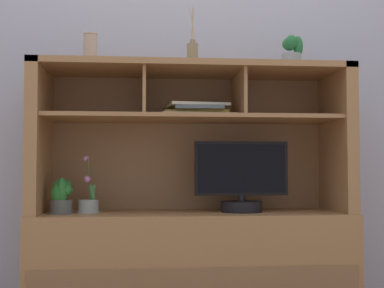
% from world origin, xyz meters
% --- Properties ---
extents(back_wall, '(6.00, 0.02, 2.80)m').
position_xyz_m(back_wall, '(0.00, 0.27, 1.40)').
color(back_wall, '#A8ABB9').
rests_on(back_wall, ground).
extents(media_console, '(1.56, 0.52, 1.21)m').
position_xyz_m(media_console, '(0.00, 0.01, 0.38)').
color(media_console, '#A27345').
rests_on(media_console, ground).
extents(tv_monitor, '(0.47, 0.21, 0.35)m').
position_xyz_m(tv_monitor, '(0.25, -0.02, 0.63)').
color(tv_monitor, black).
rests_on(tv_monitor, media_console).
extents(potted_orchid, '(0.11, 0.11, 0.28)m').
position_xyz_m(potted_orchid, '(-0.51, -0.01, 0.53)').
color(potted_orchid, '#939E95').
rests_on(potted_orchid, media_console).
extents(potted_fern, '(0.12, 0.13, 0.17)m').
position_xyz_m(potted_fern, '(-0.64, -0.05, 0.57)').
color(potted_fern, '#50544E').
rests_on(potted_fern, media_console).
extents(magazine_stack_left, '(0.39, 0.30, 0.06)m').
position_xyz_m(magazine_stack_left, '(0.03, 0.03, 0.99)').
color(magazine_stack_left, beige).
rests_on(magazine_stack_left, media_console).
extents(diffuser_bottle, '(0.06, 0.06, 0.30)m').
position_xyz_m(diffuser_bottle, '(0.00, -0.02, 1.27)').
color(diffuser_bottle, olive).
rests_on(diffuser_bottle, media_console).
extents(potted_succulent, '(0.12, 0.11, 0.16)m').
position_xyz_m(potted_succulent, '(0.51, -0.03, 1.29)').
color(potted_succulent, gray).
rests_on(potted_succulent, media_console).
extents(ceramic_vase, '(0.07, 0.07, 0.16)m').
position_xyz_m(ceramic_vase, '(-0.51, -0.01, 1.29)').
color(ceramic_vase, tan).
rests_on(ceramic_vase, media_console).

